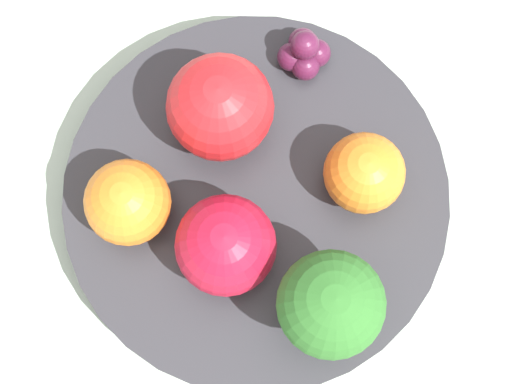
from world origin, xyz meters
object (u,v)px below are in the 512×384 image
at_px(bowl, 256,201).
at_px(orange_front, 128,202).
at_px(broccoli, 331,305).
at_px(apple_green, 226,245).
at_px(orange_back, 364,173).
at_px(grape_cluster, 304,53).
at_px(apple_red, 220,107).

bearing_deg(bowl, orange_front, 171.09).
distance_m(broccoli, apple_green, 0.06).
xyz_separation_m(apple_green, orange_back, (0.08, 0.02, -0.00)).
xyz_separation_m(orange_front, grape_cluster, (0.12, 0.06, -0.01)).
bearing_deg(apple_green, orange_front, 139.60).
bearing_deg(bowl, apple_red, 98.30).
xyz_separation_m(bowl, grape_cluster, (0.05, 0.07, 0.02)).
height_order(broccoli, apple_red, broccoli).
xyz_separation_m(bowl, apple_green, (-0.02, -0.03, 0.04)).
bearing_deg(apple_red, broccoli, -78.42).
relative_size(broccoli, orange_back, 1.63).
bearing_deg(apple_red, bowl, -81.70).
height_order(apple_red, orange_front, apple_red).
relative_size(bowl, apple_red, 3.71).
bearing_deg(broccoli, apple_red, 101.58).
xyz_separation_m(broccoli, apple_green, (-0.04, 0.05, -0.02)).
distance_m(orange_front, orange_back, 0.13).
bearing_deg(orange_front, apple_green, -40.40).
relative_size(orange_back, grape_cluster, 1.43).
height_order(orange_front, grape_cluster, orange_front).
xyz_separation_m(apple_red, apple_green, (-0.02, -0.07, -0.00)).
xyz_separation_m(broccoli, apple_red, (-0.02, 0.12, -0.01)).
xyz_separation_m(orange_back, grape_cluster, (-0.01, 0.08, -0.01)).
bearing_deg(orange_back, grape_cluster, 96.54).
bearing_deg(apple_red, orange_front, -149.87).
relative_size(apple_green, orange_back, 1.21).
xyz_separation_m(bowl, apple_red, (-0.01, 0.05, 0.04)).
height_order(bowl, grape_cluster, grape_cluster).
height_order(broccoli, apple_green, broccoli).
xyz_separation_m(bowl, orange_front, (-0.07, 0.01, 0.04)).
distance_m(broccoli, orange_front, 0.12).
bearing_deg(apple_green, bowl, 47.75).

